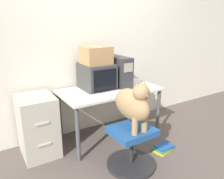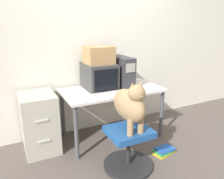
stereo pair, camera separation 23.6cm
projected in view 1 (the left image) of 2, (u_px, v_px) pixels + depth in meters
name	position (u px, v px, depth m)	size (l,w,h in m)	color
ground_plane	(124.00, 147.00, 2.88)	(12.00, 12.00, 0.00)	#564C47
wall_back	(94.00, 42.00, 3.14)	(8.00, 0.05, 2.60)	silver
desk	(110.00, 95.00, 2.99)	(1.34, 0.72, 0.71)	silver
crt_monitor	(97.00, 76.00, 2.93)	(0.39, 0.47, 0.34)	#383838
pc_tower	(118.00, 71.00, 3.06)	(0.18, 0.50, 0.42)	#333338
keyboard	(109.00, 94.00, 2.70)	(0.43, 0.17, 0.03)	silver
computer_mouse	(128.00, 90.00, 2.86)	(0.07, 0.05, 0.04)	beige
office_chair	(131.00, 147.00, 2.44)	(0.56, 0.56, 0.47)	#262628
dog	(133.00, 104.00, 2.28)	(0.23, 0.53, 0.55)	#9E7F56
filing_cabinet	(38.00, 126.00, 2.65)	(0.41, 0.51, 0.75)	#B7B2A3
cardboard_box	(96.00, 55.00, 2.85)	(0.35, 0.32, 0.23)	#A87F51
book_stack_floor	(163.00, 148.00, 2.80)	(0.29, 0.22, 0.06)	gold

